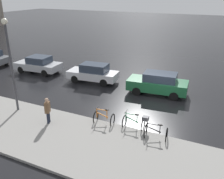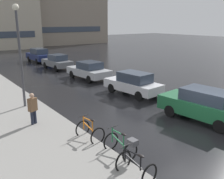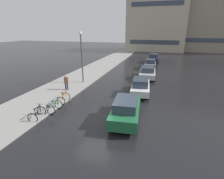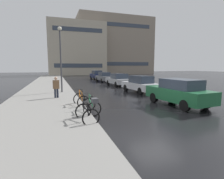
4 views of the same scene
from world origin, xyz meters
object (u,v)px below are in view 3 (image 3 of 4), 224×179
Objects in this scene: pedestrian at (66,82)px; car_silver at (148,73)px; bicycle_second at (54,106)px; bicycle_third at (64,98)px; car_white at (140,86)px; streetlamp at (82,53)px; bicycle_nearest at (37,114)px; car_grey at (150,64)px; car_navy at (154,58)px; car_green at (126,109)px.

car_silver is at bearing 43.86° from pedestrian.
bicycle_second is 0.85× the size of pedestrian.
bicycle_third is 7.33m from car_white.
bicycle_nearest is at bearing -85.58° from streetlamp.
car_grey is at bearing 69.90° from bicycle_third.
car_navy is (-0.06, 11.76, 0.07)m from car_silver.
car_white is 17.70m from car_navy.
car_silver is (0.31, 11.57, -0.08)m from car_green.
car_green is at bearing 15.25° from bicycle_nearest.
car_silver is 11.76m from car_navy.
streetlamp is (-6.95, -16.11, 2.73)m from car_navy.
pedestrian is (-1.18, 5.99, 0.53)m from bicycle_nearest.
car_grey is at bearing 61.24° from pedestrian.
car_grey is at bearing 56.89° from streetlamp.
car_silver is 8.71m from streetlamp.
bicycle_second is 13.30m from car_silver.
pedestrian is (-1.67, 4.72, 0.44)m from bicycle_second.
car_silver is at bearing 64.40° from bicycle_nearest.
bicycle_third is 17.27m from car_grey.
pedestrian is at bearing 109.49° from bicycle_second.
car_navy reaches higher than car_grey.
car_navy reaches higher than bicycle_second.
pedestrian reaches higher than bicycle_third.
bicycle_third is at bearing -105.50° from car_navy.
car_white is 0.99× the size of car_silver.
car_navy is at bearing 75.91° from bicycle_nearest.
bicycle_nearest is 0.29× the size of car_white.
bicycle_nearest is at bearing -130.69° from car_white.
car_silver is 6.13m from car_grey.
streetlamp reaches higher than bicycle_nearest.
car_green is (5.53, 0.37, 0.34)m from bicycle_second.
streetlamp reaches higher than car_green.
streetlamp is (0.50, 2.87, 2.62)m from pedestrian.
car_navy is (0.25, 23.33, -0.01)m from car_green.
car_silver is (6.33, 13.21, 0.35)m from bicycle_nearest.
pedestrian is at bearing -136.14° from car_silver.
pedestrian is (-1.39, 2.86, 0.52)m from bicycle_third.
bicycle_third is at bearing -64.01° from pedestrian.
bicycle_nearest is 3.14m from bicycle_third.
bicycle_nearest is 0.28× the size of car_green.
car_grey is at bearing 89.60° from car_green.
car_white is 12.07m from car_grey.
bicycle_third is 0.28× the size of car_navy.
car_grey is 2.41× the size of pedestrian.
car_navy is at bearing 89.93° from car_white.
car_green is at bearing -92.31° from car_white.
bicycle_third is (-0.28, 1.86, -0.08)m from bicycle_second.
pedestrian reaches higher than car_white.
bicycle_third is at bearing 98.46° from bicycle_second.
bicycle_second is at bearing -176.15° from car_green.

